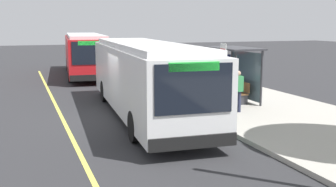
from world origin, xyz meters
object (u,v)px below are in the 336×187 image
Objects in this scene: route_sign_post at (223,68)px; pedestrian_commuter at (238,89)px; waiting_bench at (237,91)px; transit_bus_main at (145,76)px; transit_bus_second at (85,53)px.

route_sign_post reaches higher than pedestrian_commuter.
waiting_bench is 0.95× the size of pedestrian_commuter.
transit_bus_second is at bearing -179.49° from transit_bus_main.
transit_bus_second is 7.03× the size of pedestrian_commuter.
waiting_bench is (13.60, 4.73, -0.98)m from transit_bus_second.
pedestrian_commuter is (1.99, -1.12, 0.48)m from waiting_bench.
transit_bus_main and route_sign_post have the same top height.
transit_bus_main is at bearing -110.96° from pedestrian_commuter.
transit_bus_second is 7.43× the size of waiting_bench.
route_sign_post is 1.09m from pedestrian_commuter.
transit_bus_main is at bearing -116.10° from route_sign_post.
route_sign_post is at bearing 10.55° from transit_bus_second.
waiting_bench is 0.57× the size of route_sign_post.
transit_bus_second is (-14.26, -0.13, 0.00)m from transit_bus_main.
pedestrian_commuter is at bearing 13.01° from transit_bus_second.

